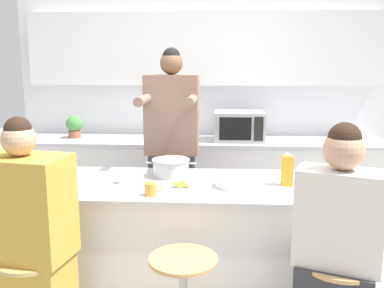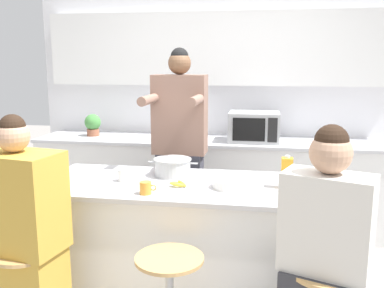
% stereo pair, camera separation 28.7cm
% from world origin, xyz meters
% --- Properties ---
extents(wall_back, '(3.98, 0.22, 2.70)m').
position_xyz_m(wall_back, '(0.00, 1.90, 1.54)').
color(wall_back, white).
rests_on(wall_back, ground_plane).
extents(back_counter, '(3.69, 0.69, 0.92)m').
position_xyz_m(back_counter, '(0.00, 1.57, 0.46)').
color(back_counter, white).
rests_on(back_counter, ground_plane).
extents(kitchen_island, '(2.00, 0.80, 0.90)m').
position_xyz_m(kitchen_island, '(0.00, 0.00, 0.45)').
color(kitchen_island, black).
rests_on(kitchen_island, ground_plane).
extents(person_cooking, '(0.44, 0.58, 1.80)m').
position_xyz_m(person_cooking, '(-0.20, 0.69, 0.89)').
color(person_cooking, '#383842').
rests_on(person_cooking, ground_plane).
extents(person_wrapped_blanket, '(0.52, 0.37, 1.42)m').
position_xyz_m(person_wrapped_blanket, '(-0.83, -0.68, 0.67)').
color(person_wrapped_blanket, gold).
rests_on(person_wrapped_blanket, ground_plane).
extents(person_seated_near, '(0.47, 0.38, 1.41)m').
position_xyz_m(person_seated_near, '(0.78, -0.68, 0.64)').
color(person_seated_near, '#333338').
rests_on(person_seated_near, ground_plane).
extents(cooking_pot, '(0.35, 0.27, 0.12)m').
position_xyz_m(cooking_pot, '(-0.15, 0.17, 0.96)').
color(cooking_pot, '#B7BABC').
rests_on(cooking_pot, kitchen_island).
extents(fruit_bowl, '(0.23, 0.23, 0.06)m').
position_xyz_m(fruit_bowl, '(0.27, -0.06, 0.93)').
color(fruit_bowl, white).
rests_on(fruit_bowl, kitchen_island).
extents(coffee_cup_near, '(0.10, 0.07, 0.08)m').
position_xyz_m(coffee_cup_near, '(-0.23, -0.28, 0.94)').
color(coffee_cup_near, orange).
rests_on(coffee_cup_near, kitchen_island).
extents(coffee_cup_far, '(0.10, 0.07, 0.08)m').
position_xyz_m(coffee_cup_far, '(-0.45, -0.02, 0.94)').
color(coffee_cup_far, white).
rests_on(coffee_cup_far, kitchen_island).
extents(banana_bunch, '(0.13, 0.09, 0.04)m').
position_xyz_m(banana_bunch, '(-0.06, -0.09, 0.92)').
color(banana_bunch, yellow).
rests_on(banana_bunch, kitchen_island).
extents(juice_carton, '(0.07, 0.07, 0.21)m').
position_xyz_m(juice_carton, '(0.63, -0.01, 1.00)').
color(juice_carton, gold).
rests_on(juice_carton, kitchen_island).
extents(microwave, '(0.49, 0.39, 0.29)m').
position_xyz_m(microwave, '(0.38, 1.52, 1.06)').
color(microwave, '#B2B5B7').
rests_on(microwave, back_counter).
extents(potted_plant, '(0.17, 0.17, 0.23)m').
position_xyz_m(potted_plant, '(-1.32, 1.57, 1.04)').
color(potted_plant, '#93563D').
rests_on(potted_plant, back_counter).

